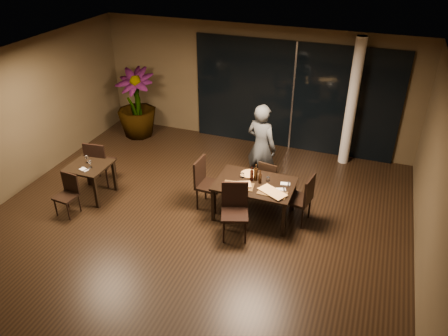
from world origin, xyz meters
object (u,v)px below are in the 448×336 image
(chair_side_near, at_px, (68,192))
(diner, at_px, (261,147))
(side_table, at_px, (90,170))
(bottle_c, at_px, (256,172))
(chair_main_far, at_px, (269,178))
(potted_plant, at_px, (136,103))
(chair_main_right, at_px, (302,197))
(bottle_a, at_px, (252,174))
(chair_main_left, at_px, (206,181))
(main_table, at_px, (255,186))
(chair_side_far, at_px, (99,161))
(chair_main_near, at_px, (235,207))
(bottle_b, at_px, (260,177))

(chair_side_near, relative_size, diner, 0.44)
(side_table, xyz_separation_m, bottle_c, (3.38, 0.61, 0.30))
(chair_main_far, distance_m, chair_side_near, 4.03)
(chair_main_far, relative_size, potted_plant, 0.48)
(diner, bearing_deg, chair_side_near, 53.23)
(chair_main_right, bearing_deg, bottle_a, -76.93)
(chair_main_left, height_order, chair_main_right, chair_main_left)
(main_table, height_order, chair_main_left, chair_main_left)
(bottle_a, bearing_deg, chair_main_far, 72.00)
(chair_side_far, distance_m, bottle_c, 3.49)
(bottle_c, bearing_deg, chair_side_far, -177.41)
(main_table, relative_size, bottle_a, 5.07)
(chair_side_far, bearing_deg, chair_main_near, 163.04)
(side_table, distance_m, chair_main_left, 2.44)
(side_table, bearing_deg, diner, 26.72)
(chair_main_near, relative_size, chair_main_right, 1.02)
(side_table, distance_m, chair_side_near, 0.67)
(chair_side_far, bearing_deg, main_table, 174.38)
(chair_main_right, relative_size, potted_plant, 0.56)
(main_table, height_order, chair_main_right, chair_main_right)
(main_table, xyz_separation_m, bottle_c, (-0.02, 0.11, 0.25))
(diner, bearing_deg, potted_plant, -0.87)
(diner, relative_size, potted_plant, 1.05)
(chair_side_near, relative_size, potted_plant, 0.46)
(chair_main_right, height_order, potted_plant, potted_plant)
(chair_main_near, xyz_separation_m, bottle_b, (0.26, 0.70, 0.31))
(chair_main_near, distance_m, chair_side_near, 3.34)
(chair_main_left, relative_size, bottle_b, 3.83)
(chair_main_far, distance_m, chair_side_far, 3.68)
(potted_plant, bearing_deg, chair_main_left, -39.60)
(main_table, bearing_deg, bottle_a, 142.78)
(chair_main_far, xyz_separation_m, diner, (-0.31, 0.43, 0.46))
(bottle_b, bearing_deg, side_table, -171.26)
(chair_main_right, distance_m, diner, 1.53)
(main_table, height_order, side_table, same)
(chair_side_near, relative_size, bottle_b, 3.07)
(chair_main_far, bearing_deg, chair_main_near, 88.91)
(bottle_c, bearing_deg, main_table, -80.42)
(bottle_c, bearing_deg, chair_main_far, 77.11)
(chair_main_left, relative_size, potted_plant, 0.58)
(side_table, height_order, bottle_b, bottle_b)
(potted_plant, bearing_deg, bottle_c, -30.55)
(bottle_c, bearing_deg, bottle_a, -148.28)
(diner, bearing_deg, side_table, 45.33)
(chair_main_near, bearing_deg, bottle_c, 59.52)
(chair_main_near, bearing_deg, chair_side_near, 169.25)
(diner, distance_m, bottle_b, 1.11)
(chair_main_near, relative_size, chair_main_left, 0.99)
(side_table, bearing_deg, bottle_b, 8.74)
(chair_main_right, distance_m, bottle_b, 0.88)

